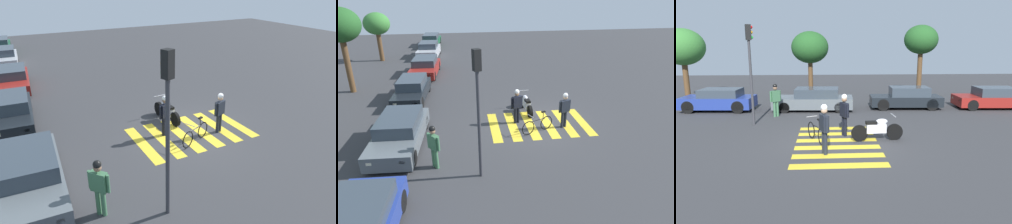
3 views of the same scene
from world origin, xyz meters
TOP-DOWN VIEW (x-y plane):
  - ground_plane at (0.00, 0.00)m, footprint 60.00×60.00m
  - police_motorcycle at (1.62, 0.32)m, footprint 2.11×0.62m
  - leaning_bicycle at (-0.81, 0.28)m, footprint 0.77×1.64m
  - officer_on_foot at (-0.48, -1.11)m, footprint 0.35×0.64m
  - officer_by_motorcycle at (0.35, 1.08)m, footprint 0.38×0.63m
  - pedestrian_bystander at (-3.14, 4.90)m, footprint 0.52×0.48m
  - crosswalk_stripes at (0.00, 0.00)m, footprint 3.23×4.95m
  - car_grey_coupe at (-1.12, 6.50)m, footprint 4.76×2.08m
  - car_black_suv at (4.51, 6.72)m, footprint 4.36×1.87m
  - car_maroon_wagon at (9.82, 6.46)m, footprint 4.46×2.07m
  - car_silver_sedan at (15.84, 6.68)m, footprint 4.15×1.98m
  - car_green_compact at (21.29, 6.89)m, footprint 4.77×1.95m
  - traffic_light_pole at (-3.93, 3.21)m, footprint 0.36×0.31m
  - street_tree_far at (6.51, 10.77)m, footprint 2.44×2.44m
  - street_tree_end at (14.97, 10.77)m, footprint 2.22×2.22m

SIDE VIEW (x-z plane):
  - ground_plane at x=0.00m, z-range 0.00..0.00m
  - crosswalk_stripes at x=0.00m, z-range 0.00..0.01m
  - leaning_bicycle at x=-0.81m, z-range -0.12..0.89m
  - police_motorcycle at x=1.62m, z-range -0.06..0.99m
  - car_green_compact at x=21.29m, z-range -0.01..1.23m
  - car_maroon_wagon at x=9.82m, z-range -0.02..1.27m
  - car_grey_coupe at x=-1.12m, z-range -0.03..1.29m
  - car_black_suv at x=4.51m, z-range -0.02..1.30m
  - car_silver_sedan at x=15.84m, z-range -0.03..1.34m
  - pedestrian_bystander at x=-3.14m, z-range 0.14..1.93m
  - officer_on_foot at x=-0.48m, z-range 0.14..1.93m
  - officer_by_motorcycle at x=0.35m, z-range 0.14..1.94m
  - traffic_light_pole at x=-3.93m, z-range 0.77..5.49m
  - street_tree_end at x=14.97m, z-range 1.08..5.28m
  - street_tree_far at x=6.51m, z-range 1.51..6.79m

